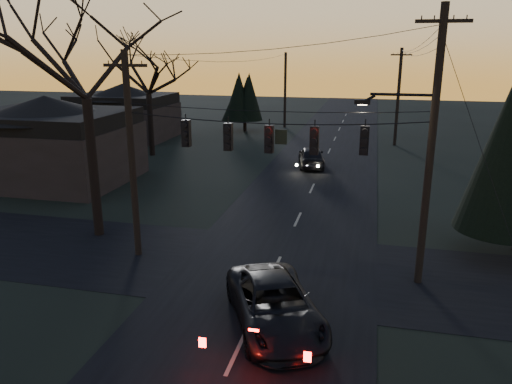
% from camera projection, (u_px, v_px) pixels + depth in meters
% --- Properties ---
extents(main_road, '(8.00, 120.00, 0.02)m').
position_uv_depth(main_road, '(308.00, 198.00, 29.47)').
color(main_road, black).
rests_on(main_road, ground).
extents(cross_road, '(60.00, 7.00, 0.02)m').
position_uv_depth(cross_road, '(275.00, 268.00, 20.13)').
color(cross_road, black).
rests_on(cross_road, ground).
extents(utility_pole_right, '(5.00, 0.30, 10.00)m').
position_uv_depth(utility_pole_right, '(418.00, 282.00, 18.93)').
color(utility_pole_right, black).
rests_on(utility_pole_right, ground).
extents(utility_pole_left, '(1.80, 0.30, 8.50)m').
position_uv_depth(utility_pole_left, '(139.00, 254.00, 21.45)').
color(utility_pole_left, black).
rests_on(utility_pole_left, ground).
extents(utility_pole_far_r, '(1.80, 0.30, 8.50)m').
position_uv_depth(utility_pole_far_r, '(394.00, 145.00, 45.09)').
color(utility_pole_far_r, black).
rests_on(utility_pole_far_r, ground).
extents(utility_pole_far_l, '(0.30, 0.30, 8.00)m').
position_uv_depth(utility_pole_far_l, '(285.00, 127.00, 55.09)').
color(utility_pole_far_l, black).
rests_on(utility_pole_far_l, ground).
extents(span_signal_assembly, '(11.50, 0.44, 1.51)m').
position_uv_depth(span_signal_assembly, '(271.00, 138.00, 18.69)').
color(span_signal_assembly, black).
rests_on(span_signal_assembly, ground).
extents(bare_tree_left, '(9.82, 9.82, 12.78)m').
position_uv_depth(bare_tree_left, '(81.00, 38.00, 21.22)').
color(bare_tree_left, black).
rests_on(bare_tree_left, ground).
extents(bare_tree_dist, '(7.28, 7.28, 9.99)m').
position_uv_depth(bare_tree_dist, '(147.00, 68.00, 39.06)').
color(bare_tree_dist, black).
rests_on(bare_tree_dist, ground).
extents(evergreen_dist, '(3.37, 3.37, 5.67)m').
position_uv_depth(evergreen_dist, '(245.00, 98.00, 51.74)').
color(evergreen_dist, black).
rests_on(evergreen_dist, ground).
extents(house_left_near, '(10.00, 8.00, 5.60)m').
position_uv_depth(house_left_near, '(49.00, 139.00, 32.41)').
color(house_left_near, black).
rests_on(house_left_near, ground).
extents(house_left_far, '(9.00, 7.00, 5.20)m').
position_uv_depth(house_left_far, '(124.00, 111.00, 48.08)').
color(house_left_far, black).
rests_on(house_left_far, ground).
extents(suv_near, '(4.45, 5.86, 1.48)m').
position_uv_depth(suv_near, '(275.00, 305.00, 15.75)').
color(suv_near, black).
rests_on(suv_near, ground).
extents(sedan_oncoming_a, '(2.56, 4.71, 1.52)m').
position_uv_depth(sedan_oncoming_a, '(311.00, 157.00, 36.84)').
color(sedan_oncoming_a, black).
rests_on(sedan_oncoming_a, ground).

